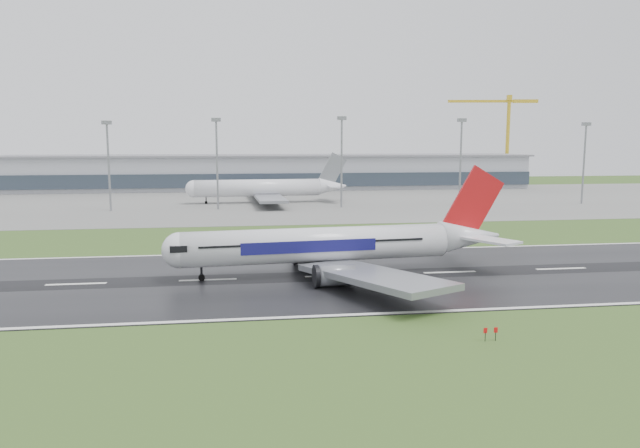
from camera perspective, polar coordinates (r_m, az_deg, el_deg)
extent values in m
plane|color=#304E1C|center=(96.23, 1.20, -5.11)|extent=(520.00, 520.00, 0.00)
cube|color=black|center=(96.22, 1.20, -5.08)|extent=(400.00, 45.00, 0.10)
cube|color=slate|center=(219.13, -3.99, 2.26)|extent=(400.00, 130.00, 0.08)
cube|color=#92959D|center=(278.31, -4.86, 5.01)|extent=(240.00, 36.00, 15.00)
cylinder|color=gray|center=(196.88, -19.81, 5.12)|extent=(0.64, 0.64, 27.15)
cylinder|color=gray|center=(192.81, -9.95, 5.57)|extent=(0.64, 0.64, 28.18)
cylinder|color=gray|center=(195.66, 2.11, 5.82)|extent=(0.64, 0.64, 28.91)
cylinder|color=gray|center=(206.86, 13.47, 5.67)|extent=(0.64, 0.64, 28.48)
cylinder|color=gray|center=(227.36, 24.23, 5.24)|extent=(0.64, 0.64, 27.36)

